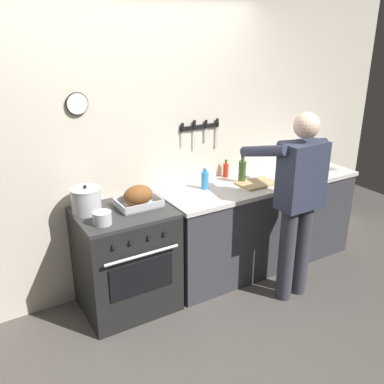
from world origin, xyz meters
name	(u,v)px	position (x,y,z in m)	size (l,w,h in m)	color
ground_plane	(212,367)	(0.00, 0.00, 0.00)	(8.00, 8.00, 0.00)	#4C4742
wall_back	(128,148)	(0.00, 1.35, 1.30)	(6.00, 0.13, 2.60)	beige
counter_block	(259,221)	(1.21, 0.99, 0.46)	(2.03, 0.65, 0.90)	#38383D
stove	(126,260)	(-0.22, 0.99, 0.45)	(0.76, 0.67, 0.90)	black
person_cook	(298,196)	(1.11, 0.40, 0.95)	(0.51, 0.63, 1.66)	#383842
roasting_pan	(138,197)	(-0.07, 1.01, 0.98)	(0.35, 0.26, 0.18)	#B7B7BC
stock_pot	(86,200)	(-0.47, 1.10, 1.00)	(0.24, 0.24, 0.23)	#B7B7BC
saucepan	(102,218)	(-0.45, 0.84, 0.95)	(0.14, 0.14, 0.10)	#B7B7BC
cutting_board	(257,183)	(1.09, 0.91, 0.91)	(0.36, 0.24, 0.02)	tan
bottle_dish_soap	(205,180)	(0.61, 1.07, 0.99)	(0.07, 0.07, 0.21)	#338CCC
bottle_olive_oil	(242,171)	(1.01, 1.03, 1.01)	(0.07, 0.07, 0.27)	#385623
bottle_hot_sauce	(226,170)	(0.96, 1.24, 0.97)	(0.05, 0.05, 0.18)	red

